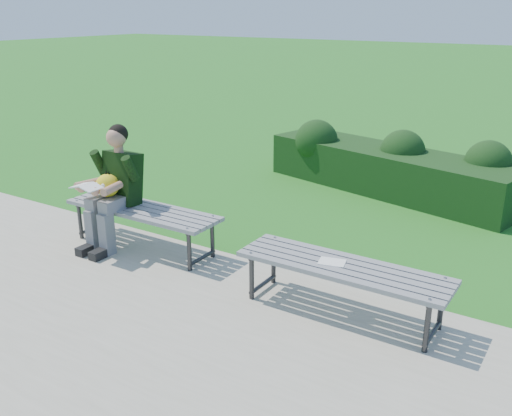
{
  "coord_description": "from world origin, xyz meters",
  "views": [
    {
      "loc": [
        2.77,
        -4.53,
        2.48
      ],
      "look_at": [
        0.02,
        -0.2,
        0.68
      ],
      "focal_mm": 40.0,
      "sensor_mm": 36.0,
      "label": 1
    }
  ],
  "objects": [
    {
      "name": "walkway",
      "position": [
        0.0,
        -1.75,
        0.01
      ],
      "size": [
        30.0,
        3.5,
        0.02
      ],
      "color": "beige",
      "rests_on": "ground"
    },
    {
      "name": "ground",
      "position": [
        0.0,
        0.0,
        0.0
      ],
      "size": [
        80.0,
        80.0,
        0.0
      ],
      "color": "#2A7015",
      "rests_on": "ground"
    },
    {
      "name": "seated_boy",
      "position": [
        -1.62,
        -0.45,
        0.71
      ],
      "size": [
        0.56,
        0.76,
        1.31
      ],
      "color": "slate",
      "rests_on": "walkway"
    },
    {
      "name": "hedge",
      "position": [
        0.18,
        3.09,
        0.37
      ],
      "size": [
        3.79,
        1.75,
        0.9
      ],
      "color": "#0F3812",
      "rests_on": "ground"
    },
    {
      "name": "bench_right",
      "position": [
        1.08,
        -0.52,
        0.42
      ],
      "size": [
        1.8,
        0.5,
        0.46
      ],
      "color": "gray",
      "rests_on": "walkway"
    },
    {
      "name": "bench_left",
      "position": [
        -1.32,
        -0.36,
        0.42
      ],
      "size": [
        1.8,
        0.5,
        0.46
      ],
      "color": "gray",
      "rests_on": "walkway"
    },
    {
      "name": "paper_sheet",
      "position": [
        0.98,
        -0.52,
        0.47
      ],
      "size": [
        0.25,
        0.21,
        0.01
      ],
      "color": "white",
      "rests_on": "bench_right"
    }
  ]
}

